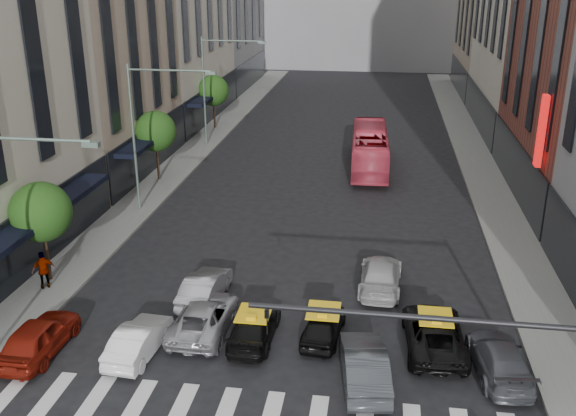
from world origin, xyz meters
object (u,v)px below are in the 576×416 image
at_px(taxi_left, 254,327).
at_px(bus, 370,149).
at_px(taxi_center, 323,325).
at_px(streetlamp_mid, 147,119).
at_px(streetlamp_far, 215,77).
at_px(car_white_front, 139,340).
at_px(pedestrian_far, 44,270).
at_px(car_red, 39,337).

height_order(taxi_left, bus, bus).
xyz_separation_m(taxi_center, bus, (1.19, 24.44, 0.91)).
height_order(streetlamp_mid, streetlamp_far, same).
relative_size(streetlamp_mid, streetlamp_far, 1.00).
bearing_deg(car_white_front, streetlamp_mid, -68.43).
relative_size(taxi_left, bus, 0.38).
bearing_deg(streetlamp_mid, pedestrian_far, -97.94).
bearing_deg(streetlamp_mid, bus, 40.75).
height_order(taxi_left, pedestrian_far, pedestrian_far).
bearing_deg(taxi_center, bus, -87.30).
bearing_deg(taxi_center, pedestrian_far, -4.00).
distance_m(car_white_front, pedestrian_far, 7.79).
bearing_deg(taxi_left, taxi_center, -167.65).
xyz_separation_m(car_white_front, taxi_center, (7.11, 2.24, -0.02)).
bearing_deg(bus, streetlamp_far, -21.67).
xyz_separation_m(car_red, bus, (12.24, 27.19, 0.79)).
bearing_deg(car_white_front, bus, -103.16).
distance_m(streetlamp_mid, bus, 17.87).
xyz_separation_m(streetlamp_far, bus, (13.13, -4.69, -4.37)).
relative_size(car_red, car_white_front, 1.11).
xyz_separation_m(car_red, car_white_front, (3.94, 0.52, -0.09)).
bearing_deg(bus, taxi_center, 85.20).
height_order(streetlamp_far, pedestrian_far, streetlamp_far).
bearing_deg(taxi_left, bus, -98.31).
bearing_deg(streetlamp_mid, taxi_center, -47.71).
xyz_separation_m(streetlamp_mid, bus, (13.13, 11.31, -4.37)).
relative_size(streetlamp_mid, car_white_front, 2.27).
bearing_deg(taxi_left, car_white_front, 21.80).
bearing_deg(taxi_left, pedestrian_far, -14.09).
relative_size(taxi_left, pedestrian_far, 2.27).
relative_size(streetlamp_far, bus, 0.81).
height_order(car_red, taxi_center, car_red).
height_order(streetlamp_far, taxi_center, streetlamp_far).
relative_size(car_white_front, taxi_center, 1.07).
height_order(car_red, car_white_front, car_red).
relative_size(streetlamp_far, taxi_left, 2.14).
xyz_separation_m(taxi_left, taxi_center, (2.80, 0.58, 0.02)).
relative_size(streetlamp_mid, bus, 0.81).
height_order(taxi_center, bus, bus).
xyz_separation_m(taxi_center, pedestrian_far, (-13.46, 2.25, 0.45)).
bearing_deg(streetlamp_far, car_red, -88.40).
bearing_deg(pedestrian_far, car_white_front, 106.23).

